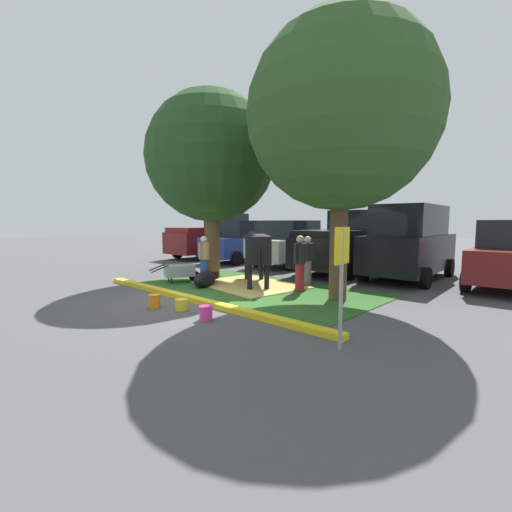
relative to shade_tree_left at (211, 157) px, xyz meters
The scene contains 22 objects.
ground_plane 5.32m from the shade_tree_left, 49.24° to the right, with size 80.00×80.00×0.00m, color #4C4C4F.
grass_island 4.85m from the shade_tree_left, 11.34° to the right, with size 7.11×4.02×0.02m, color #2D5B23.
curb_yellow 5.47m from the shade_tree_left, 46.88° to the right, with size 8.31×0.24×0.12m, color yellow.
hay_bedding 4.57m from the shade_tree_left, ahead, with size 3.20×2.40×0.04m, color tan.
shade_tree_left is the anchor object (origin of this frame).
shade_tree_right 5.00m from the shade_tree_left, ahead, with size 4.59×4.59×6.82m.
cow_holstein 3.59m from the shade_tree_left, ahead, with size 2.56×2.40×1.60m.
calf_lying 4.24m from the shade_tree_left, 47.18° to the right, with size 0.89×1.32×0.48m.
person_handler 4.79m from the shade_tree_left, 17.67° to the left, with size 0.34×0.46×1.53m.
person_visitor_near 3.50m from the shade_tree_left, 54.03° to the right, with size 0.34×0.51×1.52m.
person_visitor_far 4.93m from the shade_tree_left, ahead, with size 0.34×0.53×1.59m.
wheelbarrow 3.99m from the shade_tree_left, 90.69° to the right, with size 1.00×1.59×0.63m.
parking_sign 7.93m from the shade_tree_left, 24.32° to the right, with size 0.07×0.44×1.90m.
bucket_orange 5.88m from the shade_tree_left, 57.48° to the right, with size 0.29×0.29×0.32m.
bucket_yellow 6.01m from the shade_tree_left, 48.54° to the right, with size 0.30×0.30×0.26m.
bucket_pink 6.60m from the shade_tree_left, 41.09° to the right, with size 0.29×0.29×0.29m.
pickup_truck_maroon 7.93m from the shade_tree_left, 138.98° to the left, with size 2.40×5.48×2.42m.
sedan_blue 6.11m from the shade_tree_left, 123.41° to the left, with size 2.17×4.48×2.02m.
hatchback_white 5.67m from the shade_tree_left, 91.26° to the left, with size 2.17×4.48×2.02m.
pickup_truck_black 6.19m from the shade_tree_left, 60.53° to the left, with size 2.40×5.48×2.42m.
suv_black 7.36m from the shade_tree_left, 41.41° to the left, with size 2.28×4.68×2.52m.
sedan_red 9.78m from the shade_tree_left, 31.26° to the left, with size 2.17×4.48×2.02m.
Camera 1 is at (7.24, -5.25, 1.98)m, focal length 24.49 mm.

